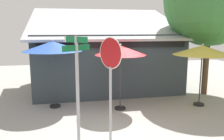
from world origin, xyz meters
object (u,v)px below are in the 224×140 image
(stop_sign, at_px, (110,71))
(patio_umbrella_crimson_center, at_px, (120,51))
(patio_umbrella_mustard_right, at_px, (202,51))
(patio_umbrella_royal_blue_left, at_px, (53,47))
(street_sign_post, at_px, (77,80))
(shade_tree, at_px, (216,2))

(stop_sign, bearing_deg, patio_umbrella_crimson_center, 71.38)
(patio_umbrella_mustard_right, bearing_deg, stop_sign, -148.59)
(stop_sign, relative_size, patio_umbrella_royal_blue_left, 1.07)
(street_sign_post, relative_size, shade_tree, 0.45)
(street_sign_post, height_order, patio_umbrella_crimson_center, street_sign_post)
(stop_sign, bearing_deg, patio_umbrella_mustard_right, 31.41)
(patio_umbrella_royal_blue_left, distance_m, patio_umbrella_mustard_right, 6.11)
(stop_sign, bearing_deg, street_sign_post, 161.38)
(street_sign_post, distance_m, stop_sign, 0.95)
(patio_umbrella_mustard_right, bearing_deg, patio_umbrella_royal_blue_left, 170.64)
(shade_tree, bearing_deg, street_sign_post, -150.26)
(patio_umbrella_mustard_right, height_order, shade_tree, shade_tree)
(stop_sign, bearing_deg, shade_tree, 35.16)
(stop_sign, distance_m, patio_umbrella_royal_blue_left, 4.04)
(stop_sign, height_order, patio_umbrella_crimson_center, stop_sign)
(patio_umbrella_crimson_center, bearing_deg, patio_umbrella_royal_blue_left, 162.83)
(shade_tree, bearing_deg, stop_sign, -144.84)
(stop_sign, relative_size, patio_umbrella_crimson_center, 1.14)
(patio_umbrella_crimson_center, bearing_deg, patio_umbrella_mustard_right, -3.16)
(patio_umbrella_royal_blue_left, xyz_separation_m, shade_tree, (7.52, 0.47, 1.97))
(street_sign_post, distance_m, shade_tree, 8.19)
(stop_sign, xyz_separation_m, shade_tree, (5.88, 4.14, 2.35))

